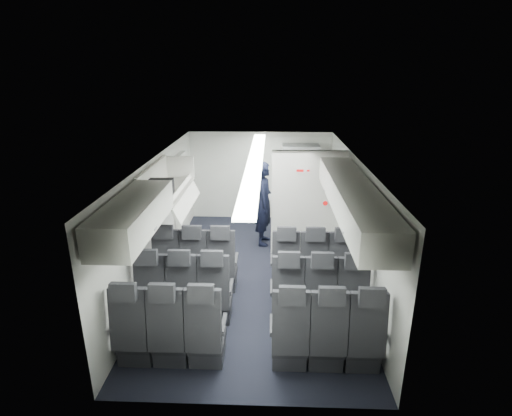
# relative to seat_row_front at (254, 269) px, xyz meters

# --- Properties ---
(cabin_shell) EXTENTS (3.41, 6.01, 2.16)m
(cabin_shell) POSITION_rel_seat_row_front_xyz_m (0.00, 0.53, 0.72)
(cabin_shell) COLOR black
(cabin_shell) RESTS_ON ground
(seat_row_front) EXTENTS (3.33, 0.56, 1.24)m
(seat_row_front) POSITION_rel_seat_row_front_xyz_m (0.00, 0.00, 0.00)
(seat_row_front) COLOR #262529
(seat_row_front) RESTS_ON cabin_shell
(seat_row_mid) EXTENTS (3.33, 0.56, 1.24)m
(seat_row_mid) POSITION_rel_seat_row_front_xyz_m (0.00, -0.90, 0.00)
(seat_row_mid) COLOR #262529
(seat_row_mid) RESTS_ON cabin_shell
(seat_row_rear) EXTENTS (3.33, 0.56, 1.24)m
(seat_row_rear) POSITION_rel_seat_row_front_xyz_m (0.00, -1.80, 0.00)
(seat_row_rear) COLOR #262529
(seat_row_rear) RESTS_ON cabin_shell
(overhead_bin_left_rear) EXTENTS (0.53, 1.80, 0.40)m
(overhead_bin_left_rear) POSITION_rel_seat_row_front_xyz_m (-1.40, -1.47, 1.46)
(overhead_bin_left_rear) COLOR white
(overhead_bin_left_rear) RESTS_ON cabin_shell
(overhead_bin_left_front_open) EXTENTS (0.64, 1.70, 0.72)m
(overhead_bin_left_front_open) POSITION_rel_seat_row_front_xyz_m (-1.44, 0.28, 1.33)
(overhead_bin_left_front_open) COLOR #9E9E93
(overhead_bin_left_front_open) RESTS_ON cabin_shell
(overhead_bin_right_rear) EXTENTS (0.53, 1.80, 0.40)m
(overhead_bin_right_rear) POSITION_rel_seat_row_front_xyz_m (1.40, -1.47, 1.46)
(overhead_bin_right_rear) COLOR white
(overhead_bin_right_rear) RESTS_ON cabin_shell
(overhead_bin_right_front) EXTENTS (0.53, 1.70, 0.40)m
(overhead_bin_right_front) POSITION_rel_seat_row_front_xyz_m (1.40, 0.28, 1.46)
(overhead_bin_right_front) COLOR white
(overhead_bin_right_front) RESTS_ON cabin_shell
(bulkhead_partition) EXTENTS (1.40, 0.15, 2.13)m
(bulkhead_partition) POSITION_rel_seat_row_front_xyz_m (0.98, 1.33, 0.67)
(bulkhead_partition) COLOR silver
(bulkhead_partition) RESTS_ON cabin_shell
(galley_unit) EXTENTS (0.85, 0.52, 1.90)m
(galley_unit) POSITION_rel_seat_row_front_xyz_m (0.95, 3.25, 0.55)
(galley_unit) COLOR #939399
(galley_unit) RESTS_ON cabin_shell
(boarding_door) EXTENTS (0.12, 1.27, 1.86)m
(boarding_door) POSITION_rel_seat_row_front_xyz_m (-1.64, 2.09, 0.55)
(boarding_door) COLOR silver
(boarding_door) RESTS_ON cabin_shell
(flight_attendant) EXTENTS (0.46, 0.67, 1.79)m
(flight_attendant) POSITION_rel_seat_row_front_xyz_m (0.12, 1.97, 0.49)
(flight_attendant) COLOR black
(flight_attendant) RESTS_ON ground
(carry_on_bag) EXTENTS (0.38, 0.28, 0.22)m
(carry_on_bag) POSITION_rel_seat_row_front_xyz_m (-1.44, -0.05, 1.42)
(carry_on_bag) COLOR black
(carry_on_bag) RESTS_ON overhead_bin_left_front_open
(papers) EXTENTS (0.19, 0.02, 0.13)m
(papers) POSITION_rel_seat_row_front_xyz_m (0.31, 1.92, 0.66)
(papers) COLOR white
(papers) RESTS_ON flight_attendant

